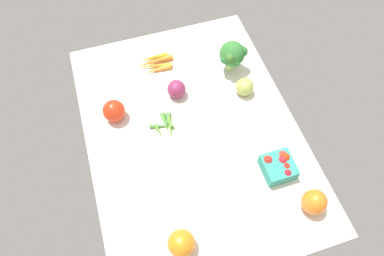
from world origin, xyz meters
The scene contains 10 objects.
tablecloth centered at (0.00, 0.00, 1.00)cm, with size 104.00×76.00×2.00cm, color silver.
carrot_bunch centered at (-34.42, -5.31, 3.19)cm, with size 9.32×15.81×2.47cm.
bell_pepper_red centered at (-14.21, -25.43, 6.30)cm, with size 8.22×8.22×8.60cm, color red.
heirloom_tomato_orange centered at (38.11, -15.35, 6.19)cm, with size 8.38×8.38×8.38cm, color orange.
okra_pile centered at (-5.10, -8.35, 2.87)cm, with size 13.10×9.46×1.98cm.
heirloom_tomato_green centered at (-10.58, 24.58, 5.53)cm, with size 7.05×7.05×7.05cm, color #9DAB51.
broccoli_head centered at (-23.26, 23.77, 10.61)cm, with size 11.28×11.40×13.76cm.
red_onion_center centered at (-17.38, -0.75, 5.56)cm, with size 7.12×7.12×7.12cm, color #862A52.
bell_pepper_orange centered at (38.73, 28.04, 6.61)cm, with size 7.92×7.92×9.22cm, color orange.
berry_basket centered at (23.50, 23.24, 5.05)cm, with size 10.26×10.26×6.42cm.
Camera 1 is at (60.20, -18.99, 111.81)cm, focal length 32.29 mm.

